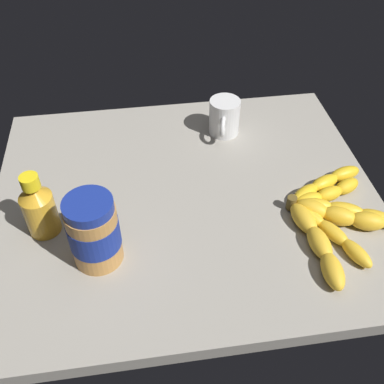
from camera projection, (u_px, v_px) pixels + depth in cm
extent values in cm
cube|color=gray|center=(187.00, 200.00, 96.15)|extent=(81.21, 69.86, 3.20)
ellipsoid|color=gold|center=(304.00, 219.00, 87.65)|extent=(5.34, 8.67, 3.67)
ellipsoid|color=gold|center=(319.00, 243.00, 83.24)|extent=(4.32, 8.34, 3.67)
ellipsoid|color=gold|center=(333.00, 271.00, 78.69)|extent=(4.10, 8.26, 3.67)
ellipsoid|color=gold|center=(309.00, 216.00, 88.78)|extent=(6.60, 7.68, 2.88)
ellipsoid|color=gold|center=(333.00, 233.00, 85.55)|extent=(6.02, 7.86, 2.88)
ellipsoid|color=gold|center=(357.00, 253.00, 82.02)|extent=(5.35, 7.91, 2.88)
ellipsoid|color=gold|center=(312.00, 209.00, 89.49)|extent=(7.73, 6.88, 3.76)
ellipsoid|color=gold|center=(339.00, 216.00, 88.06)|extent=(7.74, 6.37, 3.76)
ellipsoid|color=gold|center=(368.00, 221.00, 87.11)|extent=(7.63, 5.74, 3.76)
ellipsoid|color=gold|center=(314.00, 206.00, 90.56)|extent=(8.33, 5.16, 3.17)
ellipsoid|color=gold|center=(345.00, 210.00, 89.63)|extent=(8.37, 6.15, 3.17)
ellipsoid|color=gold|center=(377.00, 218.00, 88.02)|extent=(8.20, 6.98, 3.17)
ellipsoid|color=yellow|center=(309.00, 200.00, 91.80)|extent=(6.50, 3.94, 3.11)
ellipsoid|color=yellow|center=(329.00, 194.00, 93.03)|extent=(6.75, 4.71, 3.11)
ellipsoid|color=yellow|center=(347.00, 186.00, 94.71)|extent=(6.86, 5.37, 3.11)
ellipsoid|color=yellow|center=(305.00, 194.00, 93.02)|extent=(7.80, 6.46, 3.13)
ellipsoid|color=yellow|center=(324.00, 183.00, 95.42)|extent=(7.88, 5.67, 3.13)
ellipsoid|color=yellow|center=(345.00, 175.00, 97.25)|extent=(7.76, 4.73, 3.13)
cylinder|color=brown|center=(291.00, 203.00, 90.84)|extent=(2.00, 2.00, 3.00)
cylinder|color=#BF8442|center=(95.00, 235.00, 78.90)|extent=(9.04, 9.04, 12.53)
cylinder|color=navy|center=(94.00, 232.00, 78.46)|extent=(9.22, 9.22, 5.64)
cylinder|color=navy|center=(88.00, 206.00, 73.86)|extent=(8.66, 8.66, 1.92)
cylinder|color=gold|center=(41.00, 214.00, 85.06)|extent=(6.20, 6.20, 8.87)
cone|color=gold|center=(33.00, 192.00, 81.06)|extent=(6.20, 6.20, 2.57)
cylinder|color=yellow|center=(30.00, 182.00, 79.28)|extent=(3.42, 3.42, 2.54)
cylinder|color=silver|center=(224.00, 117.00, 108.02)|extent=(7.39, 7.39, 8.92)
torus|color=silver|center=(223.00, 127.00, 104.23)|extent=(2.28, 5.01, 4.92)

